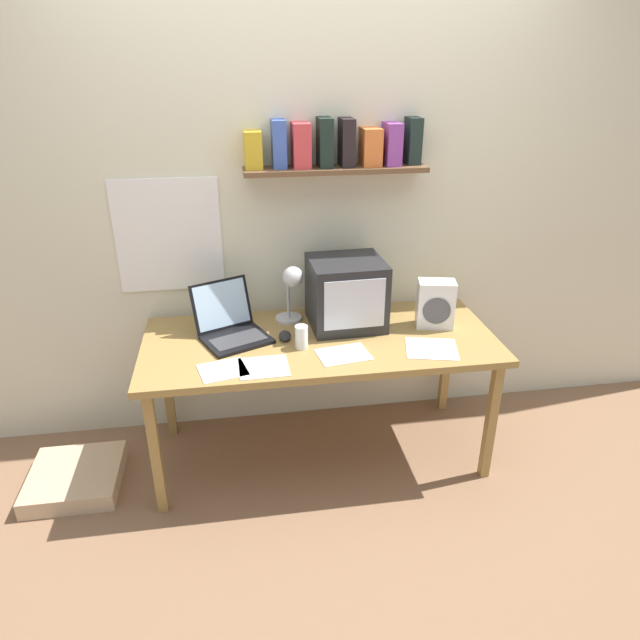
% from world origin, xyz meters
% --- Properties ---
extents(ground_plane, '(12.00, 12.00, 0.00)m').
position_xyz_m(ground_plane, '(0.00, 0.00, 0.00)').
color(ground_plane, '#866247').
extents(back_wall, '(5.60, 0.24, 2.60)m').
position_xyz_m(back_wall, '(0.00, 0.44, 1.31)').
color(back_wall, beige).
rests_on(back_wall, ground_plane).
extents(corner_desk, '(1.74, 0.75, 0.70)m').
position_xyz_m(corner_desk, '(0.00, 0.00, 0.65)').
color(corner_desk, '#9E7B41').
rests_on(corner_desk, ground_plane).
extents(crt_monitor, '(0.38, 0.36, 0.35)m').
position_xyz_m(crt_monitor, '(0.16, 0.14, 0.88)').
color(crt_monitor, '#232326').
rests_on(crt_monitor, corner_desk).
extents(laptop, '(0.41, 0.42, 0.26)m').
position_xyz_m(laptop, '(-0.44, 0.09, 0.77)').
color(laptop, black).
rests_on(laptop, corner_desk).
extents(desk_lamp, '(0.14, 0.18, 0.32)m').
position_xyz_m(desk_lamp, '(-0.11, 0.20, 0.91)').
color(desk_lamp, silver).
rests_on(desk_lamp, corner_desk).
extents(juice_glass, '(0.06, 0.06, 0.11)m').
position_xyz_m(juice_glass, '(-0.10, -0.09, 0.75)').
color(juice_glass, white).
rests_on(juice_glass, corner_desk).
extents(space_heater, '(0.21, 0.15, 0.25)m').
position_xyz_m(space_heater, '(0.60, 0.05, 0.82)').
color(space_heater, white).
rests_on(space_heater, corner_desk).
extents(computer_mouse, '(0.07, 0.11, 0.03)m').
position_xyz_m(computer_mouse, '(-0.17, 0.02, 0.72)').
color(computer_mouse, '#232326').
rests_on(computer_mouse, corner_desk).
extents(printed_handout, '(0.24, 0.22, 0.00)m').
position_xyz_m(printed_handout, '(-0.48, -0.25, 0.70)').
color(printed_handout, white).
rests_on(printed_handout, corner_desk).
extents(loose_paper_near_monitor, '(0.29, 0.27, 0.00)m').
position_xyz_m(loose_paper_near_monitor, '(0.51, -0.20, 0.70)').
color(loose_paper_near_monitor, white).
rests_on(loose_paper_near_monitor, corner_desk).
extents(loose_paper_near_laptop, '(0.23, 0.20, 0.00)m').
position_xyz_m(loose_paper_near_laptop, '(-0.30, -0.25, 0.70)').
color(loose_paper_near_laptop, white).
rests_on(loose_paper_near_laptop, corner_desk).
extents(open_notebook, '(0.26, 0.21, 0.00)m').
position_xyz_m(open_notebook, '(0.08, -0.19, 0.70)').
color(open_notebook, white).
rests_on(open_notebook, corner_desk).
extents(floor_cushion, '(0.44, 0.44, 0.09)m').
position_xyz_m(floor_cushion, '(-1.26, -0.07, 0.05)').
color(floor_cushion, '#CCAC86').
rests_on(floor_cushion, ground_plane).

